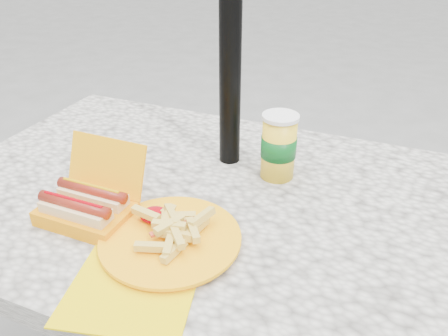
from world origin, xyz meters
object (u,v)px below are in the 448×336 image
at_px(soda_cup, 279,146).
at_px(hotdog_box, 87,205).
at_px(umbrella_pole, 231,13).
at_px(fries_plate, 168,240).

bearing_deg(soda_cup, hotdog_box, -134.56).
bearing_deg(umbrella_pole, fries_plate, -86.95).
bearing_deg(hotdog_box, umbrella_pole, 63.70).
distance_m(umbrella_pole, fries_plate, 0.48).
bearing_deg(fries_plate, soda_cup, 70.55).
xyz_separation_m(hotdog_box, fries_plate, (0.19, -0.01, -0.02)).
bearing_deg(fries_plate, umbrella_pole, 93.05).
bearing_deg(hotdog_box, soda_cup, 45.89).
bearing_deg(fries_plate, hotdog_box, 175.70).
xyz_separation_m(umbrella_pole, hotdog_box, (-0.17, -0.33, -0.32)).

